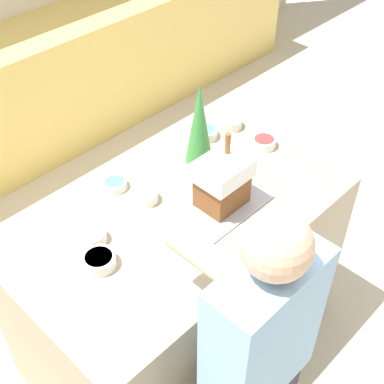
{
  "coord_description": "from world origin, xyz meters",
  "views": [
    {
      "loc": [
        -1.12,
        -1.18,
        2.53
      ],
      "look_at": [
        0.08,
        0.0,
        1.02
      ],
      "focal_mm": 50.0,
      "sensor_mm": 36.0,
      "label": 1
    }
  ],
  "objects_px": {
    "candy_bowl_far_left": "(99,260)",
    "candy_bowl_front_corner": "(231,123)",
    "candy_bowl_far_right": "(205,132)",
    "candy_bowl_near_tray_right": "(264,142)",
    "candy_bowl_near_tray_left": "(115,184)",
    "decorative_tree": "(199,124)",
    "person": "(256,372)",
    "baking_tray": "(221,203)",
    "candy_bowl_center_rear": "(93,236)",
    "candy_bowl_beside_tree": "(146,196)",
    "gingerbread_house": "(222,181)"
  },
  "relations": [
    {
      "from": "candy_bowl_far_left",
      "to": "candy_bowl_front_corner",
      "type": "bearing_deg",
      "value": 13.39
    },
    {
      "from": "candy_bowl_far_right",
      "to": "candy_bowl_near_tray_right",
      "type": "height_order",
      "value": "candy_bowl_far_right"
    },
    {
      "from": "candy_bowl_near_tray_left",
      "to": "candy_bowl_far_left",
      "type": "bearing_deg",
      "value": -137.0
    },
    {
      "from": "candy_bowl_far_right",
      "to": "candy_bowl_near_tray_left",
      "type": "height_order",
      "value": "candy_bowl_far_right"
    },
    {
      "from": "decorative_tree",
      "to": "person",
      "type": "distance_m",
      "value": 1.09
    },
    {
      "from": "decorative_tree",
      "to": "candy_bowl_far_right",
      "type": "xyz_separation_m",
      "value": [
        0.15,
        0.11,
        -0.18
      ]
    },
    {
      "from": "baking_tray",
      "to": "candy_bowl_near_tray_right",
      "type": "xyz_separation_m",
      "value": [
        0.45,
        0.13,
        0.02
      ]
    },
    {
      "from": "baking_tray",
      "to": "candy_bowl_near_tray_right",
      "type": "bearing_deg",
      "value": 16.14
    },
    {
      "from": "candy_bowl_center_rear",
      "to": "candy_bowl_far_right",
      "type": "bearing_deg",
      "value": 11.42
    },
    {
      "from": "decorative_tree",
      "to": "candy_bowl_far_left",
      "type": "bearing_deg",
      "value": -166.27
    },
    {
      "from": "baking_tray",
      "to": "candy_bowl_near_tray_left",
      "type": "relative_size",
      "value": 3.66
    },
    {
      "from": "candy_bowl_far_left",
      "to": "candy_bowl_near_tray_left",
      "type": "distance_m",
      "value": 0.45
    },
    {
      "from": "candy_bowl_far_right",
      "to": "candy_bowl_near_tray_right",
      "type": "xyz_separation_m",
      "value": [
        0.14,
        -0.26,
        -0.0
      ]
    },
    {
      "from": "candy_bowl_far_right",
      "to": "person",
      "type": "relative_size",
      "value": 0.08
    },
    {
      "from": "candy_bowl_beside_tree",
      "to": "candy_bowl_near_tray_right",
      "type": "relative_size",
      "value": 0.87
    },
    {
      "from": "candy_bowl_far_right",
      "to": "candy_bowl_near_tray_right",
      "type": "distance_m",
      "value": 0.3
    },
    {
      "from": "decorative_tree",
      "to": "candy_bowl_near_tray_left",
      "type": "bearing_deg",
      "value": 162.61
    },
    {
      "from": "candy_bowl_front_corner",
      "to": "candy_bowl_far_left",
      "type": "relative_size",
      "value": 0.86
    },
    {
      "from": "baking_tray",
      "to": "person",
      "type": "bearing_deg",
      "value": -127.68
    },
    {
      "from": "decorative_tree",
      "to": "candy_bowl_near_tray_right",
      "type": "xyz_separation_m",
      "value": [
        0.3,
        -0.15,
        -0.18
      ]
    },
    {
      "from": "candy_bowl_beside_tree",
      "to": "candy_bowl_far_right",
      "type": "height_order",
      "value": "same"
    },
    {
      "from": "gingerbread_house",
      "to": "candy_bowl_far_right",
      "type": "relative_size",
      "value": 2.54
    },
    {
      "from": "candy_bowl_front_corner",
      "to": "candy_bowl_center_rear",
      "type": "xyz_separation_m",
      "value": [
        -0.98,
        -0.13,
        -0.0
      ]
    },
    {
      "from": "gingerbread_house",
      "to": "candy_bowl_near_tray_left",
      "type": "relative_size",
      "value": 2.97
    },
    {
      "from": "baking_tray",
      "to": "decorative_tree",
      "type": "xyz_separation_m",
      "value": [
        0.15,
        0.28,
        0.2
      ]
    },
    {
      "from": "gingerbread_house",
      "to": "candy_bowl_near_tray_right",
      "type": "bearing_deg",
      "value": 16.13
    },
    {
      "from": "baking_tray",
      "to": "candy_bowl_near_tray_left",
      "type": "distance_m",
      "value": 0.48
    },
    {
      "from": "baking_tray",
      "to": "decorative_tree",
      "type": "relative_size",
      "value": 0.96
    },
    {
      "from": "candy_bowl_near_tray_right",
      "to": "candy_bowl_front_corner",
      "type": "bearing_deg",
      "value": 87.49
    },
    {
      "from": "candy_bowl_beside_tree",
      "to": "candy_bowl_near_tray_left",
      "type": "distance_m",
      "value": 0.17
    },
    {
      "from": "baking_tray",
      "to": "candy_bowl_near_tray_right",
      "type": "distance_m",
      "value": 0.47
    },
    {
      "from": "baking_tray",
      "to": "candy_bowl_far_right",
      "type": "bearing_deg",
      "value": 51.65
    },
    {
      "from": "candy_bowl_beside_tree",
      "to": "candy_bowl_far_left",
      "type": "bearing_deg",
      "value": -158.75
    },
    {
      "from": "decorative_tree",
      "to": "person",
      "type": "height_order",
      "value": "person"
    },
    {
      "from": "candy_bowl_near_tray_left",
      "to": "person",
      "type": "distance_m",
      "value": 1.0
    },
    {
      "from": "candy_bowl_front_corner",
      "to": "candy_bowl_far_left",
      "type": "height_order",
      "value": "candy_bowl_far_left"
    },
    {
      "from": "decorative_tree",
      "to": "candy_bowl_front_corner",
      "type": "xyz_separation_m",
      "value": [
        0.31,
        0.07,
        -0.18
      ]
    },
    {
      "from": "baking_tray",
      "to": "gingerbread_house",
      "type": "bearing_deg",
      "value": 27.21
    },
    {
      "from": "candy_bowl_far_right",
      "to": "candy_bowl_near_tray_left",
      "type": "xyz_separation_m",
      "value": [
        -0.56,
        0.02,
        -0.01
      ]
    },
    {
      "from": "candy_bowl_beside_tree",
      "to": "candy_bowl_center_rear",
      "type": "distance_m",
      "value": 0.31
    },
    {
      "from": "gingerbread_house",
      "to": "person",
      "type": "height_order",
      "value": "person"
    },
    {
      "from": "baking_tray",
      "to": "candy_bowl_center_rear",
      "type": "distance_m",
      "value": 0.56
    },
    {
      "from": "candy_bowl_near_tray_right",
      "to": "person",
      "type": "bearing_deg",
      "value": -141.96
    },
    {
      "from": "person",
      "to": "candy_bowl_beside_tree",
      "type": "bearing_deg",
      "value": 74.5
    },
    {
      "from": "candy_bowl_beside_tree",
      "to": "decorative_tree",
      "type": "bearing_deg",
      "value": 5.63
    },
    {
      "from": "decorative_tree",
      "to": "candy_bowl_beside_tree",
      "type": "xyz_separation_m",
      "value": [
        -0.37,
        -0.04,
        -0.18
      ]
    },
    {
      "from": "candy_bowl_beside_tree",
      "to": "candy_bowl_center_rear",
      "type": "height_order",
      "value": "same"
    },
    {
      "from": "decorative_tree",
      "to": "candy_bowl_near_tray_right",
      "type": "relative_size",
      "value": 3.45
    },
    {
      "from": "candy_bowl_front_corner",
      "to": "person",
      "type": "bearing_deg",
      "value": -134.46
    },
    {
      "from": "baking_tray",
      "to": "candy_bowl_far_right",
      "type": "xyz_separation_m",
      "value": [
        0.31,
        0.39,
        0.02
      ]
    }
  ]
}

